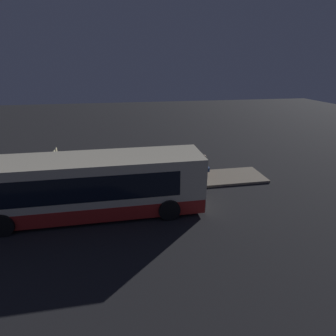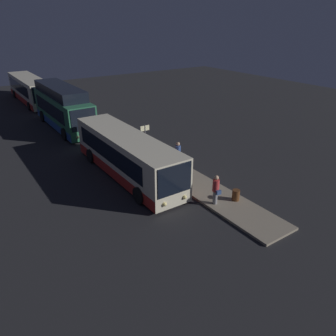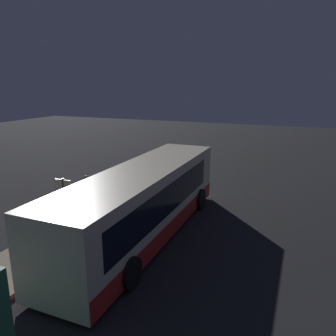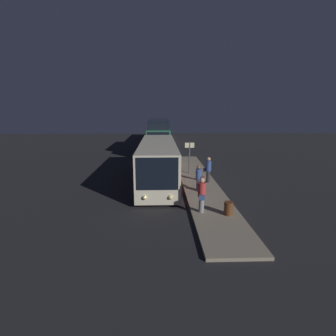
# 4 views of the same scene
# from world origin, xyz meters

# --- Properties ---
(ground) EXTENTS (80.00, 80.00, 0.00)m
(ground) POSITION_xyz_m (0.00, 0.00, 0.00)
(ground) COLOR #232326
(platform) EXTENTS (20.00, 2.40, 0.14)m
(platform) POSITION_xyz_m (0.00, 2.80, 0.07)
(platform) COLOR gray
(platform) RESTS_ON ground
(bus_lead) EXTENTS (11.19, 2.78, 2.86)m
(bus_lead) POSITION_xyz_m (-0.66, -0.10, 1.42)
(bus_lead) COLOR beige
(bus_lead) RESTS_ON ground
(bus_second) EXTENTS (10.81, 2.78, 3.99)m
(bus_second) POSITION_xyz_m (-13.67, -0.10, 1.80)
(bus_second) COLOR #2D704C
(bus_second) RESTS_ON ground
(bus_third) EXTENTS (12.49, 2.85, 3.02)m
(bus_third) POSITION_xyz_m (-26.68, -0.10, 1.50)
(bus_third) COLOR beige
(bus_third) RESTS_ON ground
(passenger_boarding) EXTENTS (0.44, 0.58, 1.61)m
(passenger_boarding) POSITION_xyz_m (2.15, 2.48, 1.01)
(passenger_boarding) COLOR #4C476B
(passenger_boarding) RESTS_ON platform
(passenger_waiting) EXTENTS (0.58, 0.42, 1.78)m
(passenger_waiting) POSITION_xyz_m (5.83, 2.09, 1.10)
(passenger_waiting) COLOR gray
(passenger_waiting) RESTS_ON platform
(passenger_with_bags) EXTENTS (0.59, 0.64, 1.80)m
(passenger_with_bags) POSITION_xyz_m (0.37, 3.41, 1.12)
(passenger_with_bags) COLOR #2D2D33
(passenger_with_bags) RESTS_ON platform
(suitcase) EXTENTS (0.40, 0.19, 0.87)m
(suitcase) POSITION_xyz_m (2.56, 2.73, 0.45)
(suitcase) COLOR black
(suitcase) RESTS_ON platform
(sign_post) EXTENTS (0.10, 0.73, 2.52)m
(sign_post) POSITION_xyz_m (-2.39, 2.39, 1.72)
(sign_post) COLOR #4C4C51
(sign_post) RESTS_ON platform
(trash_bin) EXTENTS (0.44, 0.44, 0.65)m
(trash_bin) POSITION_xyz_m (6.19, 3.36, 0.46)
(trash_bin) COLOR #593319
(trash_bin) RESTS_ON platform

